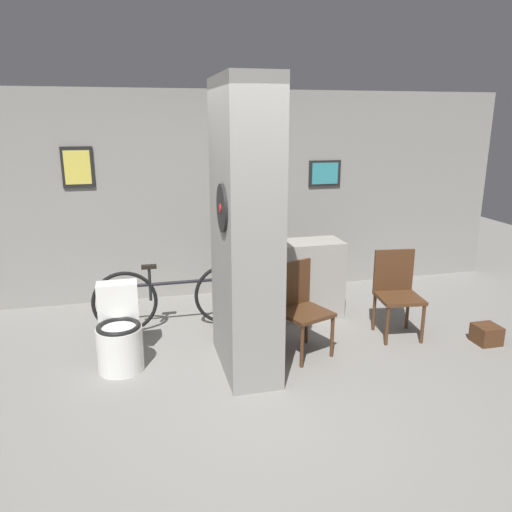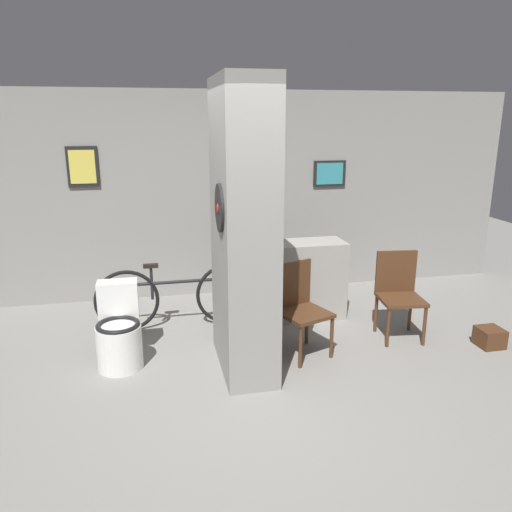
# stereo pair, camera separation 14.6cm
# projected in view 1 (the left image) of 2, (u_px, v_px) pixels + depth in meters

# --- Properties ---
(ground_plane) EXTENTS (14.00, 14.00, 0.00)m
(ground_plane) POSITION_uv_depth(u_px,v_px,m) (265.00, 392.00, 4.26)
(ground_plane) COLOR gray
(wall_back) EXTENTS (8.00, 0.09, 2.60)m
(wall_back) POSITION_uv_depth(u_px,v_px,m) (213.00, 195.00, 6.37)
(wall_back) COLOR gray
(wall_back) RESTS_ON ground_plane
(pillar_center) EXTENTS (0.48, 1.05, 2.60)m
(pillar_center) POSITION_uv_depth(u_px,v_px,m) (245.00, 231.00, 4.39)
(pillar_center) COLOR gray
(pillar_center) RESTS_ON ground_plane
(counter_shelf) EXTENTS (1.43, 0.44, 0.90)m
(counter_shelf) POSITION_uv_depth(u_px,v_px,m) (281.00, 281.00, 5.73)
(counter_shelf) COLOR gray
(counter_shelf) RESTS_ON ground_plane
(toilet) EXTENTS (0.42, 0.58, 0.76)m
(toilet) POSITION_uv_depth(u_px,v_px,m) (119.00, 335.00, 4.63)
(toilet) COLOR white
(toilet) RESTS_ON ground_plane
(chair_near_pillar) EXTENTS (0.56, 0.56, 0.91)m
(chair_near_pillar) POSITION_uv_depth(u_px,v_px,m) (300.00, 304.00, 4.88)
(chair_near_pillar) COLOR #4C2D19
(chair_near_pillar) RESTS_ON ground_plane
(chair_by_doorway) EXTENTS (0.49, 0.49, 0.91)m
(chair_by_doorway) POSITION_uv_depth(u_px,v_px,m) (397.00, 290.00, 5.29)
(chair_by_doorway) COLOR #4C2D19
(chair_by_doorway) RESTS_ON ground_plane
(bicycle) EXTENTS (1.79, 0.42, 0.75)m
(bicycle) POSITION_uv_depth(u_px,v_px,m) (176.00, 297.00, 5.48)
(bicycle) COLOR black
(bicycle) RESTS_ON ground_plane
(bottle_tall) EXTENTS (0.08, 0.08, 0.32)m
(bottle_tall) POSITION_uv_depth(u_px,v_px,m) (257.00, 235.00, 5.49)
(bottle_tall) COLOR olive
(bottle_tall) RESTS_ON counter_shelf
(bottle_short) EXTENTS (0.09, 0.09, 0.26)m
(bottle_short) POSITION_uv_depth(u_px,v_px,m) (266.00, 235.00, 5.60)
(bottle_short) COLOR #267233
(bottle_short) RESTS_ON counter_shelf
(floor_crate) EXTENTS (0.24, 0.24, 0.19)m
(floor_crate) POSITION_uv_depth(u_px,v_px,m) (486.00, 334.00, 5.17)
(floor_crate) COLOR #4C2D19
(floor_crate) RESTS_ON ground_plane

